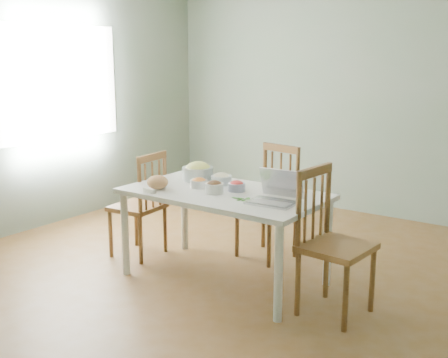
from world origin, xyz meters
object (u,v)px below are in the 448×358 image
Objects in this scene: chair_right at (337,244)px; laptop at (272,188)px; chair_far at (266,203)px; bread_boule at (157,182)px; bowl_squash at (198,171)px; chair_left at (137,204)px; dining_table at (224,236)px.

chair_right reaches higher than laptop.
bread_boule is (-0.48, -0.89, 0.29)m from chair_far.
chair_right is (0.99, -0.69, 0.01)m from chair_far.
bread_boule is at bearing -98.18° from bowl_squash.
bowl_squash is at bearing 102.47° from chair_left.
bowl_squash is (-1.41, 0.24, 0.30)m from chair_right.
bread_boule is 0.50× the size of laptop.
chair_right reaches higher than chair_far.
chair_right is 6.05× the size of bread_boule.
chair_right is 3.02× the size of laptop.
chair_left is (-0.98, 0.02, 0.11)m from dining_table.
chair_left is 2.78× the size of laptop.
chair_left is at bearing 92.65° from chair_right.
bowl_squash is 0.78× the size of laptop.
bowl_squash is at bearing 81.82° from bread_boule.
chair_right is at bearing 7.72° from bread_boule.
chair_left reaches higher than dining_table.
laptop is at bearing -11.32° from dining_table.
bread_boule is 0.64× the size of bowl_squash.
bowl_squash is 0.97m from laptop.
bread_boule reaches higher than dining_table.
dining_table is at bearing 92.00° from chair_right.
chair_far is 1.21m from chair_right.
bowl_squash is at bearing 84.69° from chair_right.
bowl_squash is (0.06, 0.44, 0.02)m from bread_boule.
bowl_squash is at bearing 154.42° from dining_table.
chair_right is 1.46m from bowl_squash.
laptop is (0.50, -0.10, 0.48)m from dining_table.
bowl_squash is (0.56, 0.18, 0.34)m from chair_left.
chair_far is 3.78× the size of bowl_squash.
laptop is at bearing 79.94° from chair_left.
chair_right is at bearing 2.63° from laptop.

